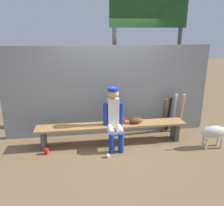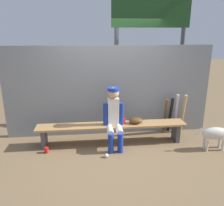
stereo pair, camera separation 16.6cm
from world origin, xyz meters
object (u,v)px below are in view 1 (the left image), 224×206
Objects in this scene: bat_wood_tan at (181,113)px; cup_on_bench at (123,121)px; dog at (216,132)px; dugout_bench at (112,128)px; baseball_glove at (136,120)px; cup_on_ground at (47,151)px; baseball at (108,156)px; player_seated at (114,116)px; scoreboard at (151,27)px; bat_wood_dark at (164,116)px; bat_aluminum_black at (169,114)px; bat_aluminum_silver at (174,113)px.

bat_wood_tan reaches higher than cup_on_bench.
dugout_bench is at bearing 166.93° from dog.
dugout_bench is 0.51m from baseball_glove.
cup_on_bench is (1.52, 0.27, 0.42)m from cup_on_ground.
baseball is (-0.16, -0.55, -0.30)m from dugout_bench.
cup_on_bench is at bearing -165.85° from bat_wood_tan.
dog is at bearing -10.36° from player_seated.
baseball is at bearing -126.55° from scoreboard.
bat_wood_tan is 0.27× the size of scoreboard.
player_seated is at bearing -163.64° from bat_wood_tan.
bat_wood_tan is at bearing 17.79° from baseball_glove.
baseball_glove is at bearing -3.73° from cup_on_bench.
dugout_bench is 3.33× the size of bat_wood_tan.
bat_wood_tan is (0.41, 0.02, 0.04)m from bat_wood_dark.
bat_aluminum_black is at bearing 21.11° from player_seated.
bat_aluminum_silver is at bearing 18.06° from player_seated.
cup_on_ground is 1.60m from cup_on_bench.
cup_on_bench is (-0.99, -0.34, 0.07)m from bat_wood_dark.
cup_on_ground is at bearing -169.97° from cup_on_bench.
baseball is (-1.80, -0.92, -0.42)m from bat_wood_tan.
scoreboard reaches higher than player_seated.
dugout_bench is at bearing 104.58° from player_seated.
baseball_glove is 3.78× the size of baseball.
player_seated reaches higher than cup_on_bench.
baseball_glove is 0.34× the size of bat_wood_dark.
bat_aluminum_black is 0.99× the size of dog.
dugout_bench is 1.69m from bat_wood_tan.
bat_aluminum_silver is (0.11, -0.05, 0.04)m from bat_aluminum_black.
bat_wood_dark reaches higher than dugout_bench.
cup_on_bench is at bearing 3.93° from dugout_bench.
bat_aluminum_silver is at bearing -62.81° from scoreboard.
bat_aluminum_black reaches higher than baseball_glove.
bat_wood_tan is (0.17, 0.00, -0.00)m from bat_aluminum_silver.
bat_aluminum_black reaches higher than baseball.
baseball is at bearing -139.94° from baseball_glove.
dugout_bench is 2.54× the size of player_seated.
cup_on_bench is at bearing -127.13° from scoreboard.
dog is at bearing -46.65° from bat_wood_dark.
cup_on_ground is at bearing -165.88° from bat_aluminum_black.
bat_aluminum_black is 2.76m from cup_on_ground.
baseball is (-1.53, -0.96, -0.38)m from bat_aluminum_black.
bat_aluminum_black reaches higher than cup_on_bench.
bat_aluminum_silver reaches higher than baseball_glove.
dugout_bench is 27.38× the size of cup_on_bench.
baseball is at bearing -125.38° from cup_on_bench.
dugout_bench is 1.34m from cup_on_ground.
cup_on_bench is at bearing 176.27° from baseball_glove.
bat_wood_tan is at bearing 0.55° from bat_aluminum_silver.
cup_on_ground is (-1.77, -0.25, -0.43)m from baseball_glove.
baseball_glove reaches higher than dugout_bench.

